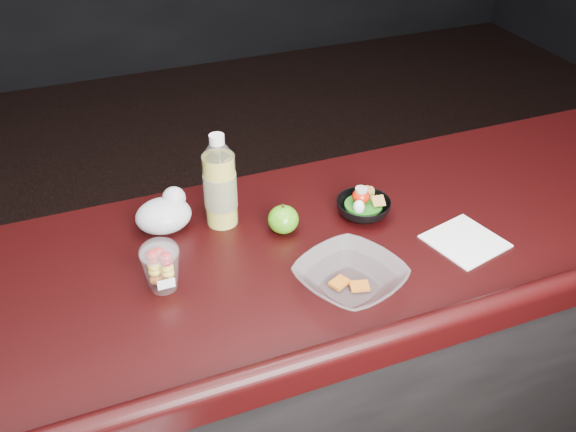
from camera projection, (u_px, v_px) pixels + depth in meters
The scene contains 8 objects.
counter at pixel (284, 392), 1.81m from camera, with size 4.06×0.71×1.02m.
lemonade_bottle at pixel (220, 187), 1.56m from camera, with size 0.08×0.08×0.25m.
fruit_cup at pixel (161, 265), 1.38m from camera, with size 0.09×0.09×0.12m.
green_apple at pixel (283, 219), 1.56m from camera, with size 0.08×0.08×0.08m.
plastic_bag at pixel (165, 213), 1.57m from camera, with size 0.14×0.11×0.10m.
snack_bowl at pixel (363, 207), 1.62m from camera, with size 0.15×0.15×0.08m.
takeout_bowl at pixel (350, 278), 1.40m from camera, with size 0.29×0.29×0.05m.
paper_napkin at pixel (465, 241), 1.55m from camera, with size 0.16×0.16×0.00m, color white.
Camera 1 is at (-0.43, -0.81, 1.96)m, focal length 40.00 mm.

